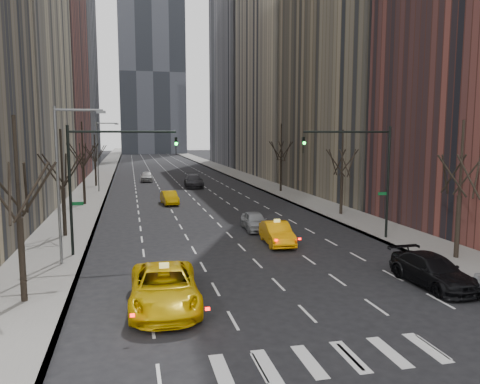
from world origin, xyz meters
TOP-DOWN VIEW (x-y plane):
  - ground at (0.00, 0.00)m, footprint 400.00×400.00m
  - sidewalk_left at (-12.25, 70.00)m, footprint 4.50×320.00m
  - sidewalk_right at (12.25, 70.00)m, footprint 4.50×320.00m
  - bld_left_far at (-21.50, 66.00)m, footprint 14.00×28.00m
  - bld_left_deep at (-21.50, 96.00)m, footprint 14.00×30.00m
  - bld_right_far at (21.50, 64.00)m, footprint 14.00×28.00m
  - bld_right_deep at (21.50, 95.00)m, footprint 14.00×30.00m
  - tree_lw_a at (-12.00, 4.00)m, footprint 3.36×3.50m
  - tree_lw_b at (-12.00, 18.00)m, footprint 3.36×3.50m
  - tree_lw_c at (-12.00, 34.00)m, footprint 3.36×3.50m
  - tree_lw_d at (-12.00, 52.00)m, footprint 3.36×3.50m
  - tree_rw_a at (12.00, 6.00)m, footprint 3.36×3.50m
  - tree_rw_b at (12.00, 22.00)m, footprint 3.36×3.50m
  - tree_rw_c at (12.00, 40.00)m, footprint 3.36×3.50m
  - traffic_mast_left at (-9.11, 12.00)m, footprint 6.69×0.39m
  - traffic_mast_right at (9.11, 12.00)m, footprint 6.69×0.39m
  - streetlight_near at (-10.84, 10.00)m, footprint 2.83×0.22m
  - streetlight_far at (-10.84, 45.00)m, footprint 2.83×0.22m
  - taxi_suv at (-5.88, 2.15)m, footprint 3.23×6.55m
  - taxi_sedan at (2.60, 12.34)m, footprint 1.95×4.80m
  - silver_sedan_ahead at (2.35, 17.32)m, footprint 1.93×4.37m
  - parked_suv_black at (7.50, 2.02)m, footprint 2.33×5.40m
  - far_taxi at (-3.10, 32.71)m, footprint 1.85×4.41m
  - far_suv_grey at (1.62, 48.07)m, footprint 2.85×6.30m
  - far_car_white at (-4.59, 58.07)m, footprint 2.13×4.82m

SIDE VIEW (x-z plane):
  - ground at x=0.00m, z-range 0.00..0.00m
  - sidewalk_left at x=-12.25m, z-range 0.00..0.15m
  - sidewalk_right at x=12.25m, z-range 0.00..0.15m
  - far_taxi at x=-3.10m, z-range 0.00..1.42m
  - silver_sedan_ahead at x=2.35m, z-range 0.00..1.46m
  - taxi_sedan at x=2.60m, z-range 0.00..1.55m
  - parked_suv_black at x=7.50m, z-range 0.00..1.55m
  - far_car_white at x=-4.59m, z-range 0.00..1.61m
  - taxi_suv at x=-5.88m, z-range 0.00..1.79m
  - far_suv_grey at x=1.62m, z-range 0.00..1.79m
  - tree_lw_d at x=-12.00m, z-range -0.12..7.24m
  - tree_lw_b at x=-12.00m, z-range -0.19..7.63m
  - tree_rw_b at x=12.00m, z-range -0.19..7.63m
  - tree_lw_a at x=-12.00m, z-range -0.26..8.02m
  - tree_rw_a at x=12.00m, z-range -0.26..8.02m
  - tree_lw_c at x=-12.00m, z-range -0.33..8.41m
  - tree_rw_c at x=12.00m, z-range -0.33..8.41m
  - traffic_mast_left at x=-9.11m, z-range 1.49..9.49m
  - traffic_mast_right at x=9.11m, z-range 1.49..9.49m
  - streetlight_near at x=-10.84m, z-range 1.12..10.12m
  - streetlight_far at x=-10.84m, z-range 1.12..10.12m
  - bld_left_far at x=-21.50m, z-range 0.00..44.00m
  - bld_right_far at x=21.50m, z-range 0.00..50.00m
  - bld_right_deep at x=21.50m, z-range 0.00..58.00m
  - bld_left_deep at x=-21.50m, z-range 0.00..60.00m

